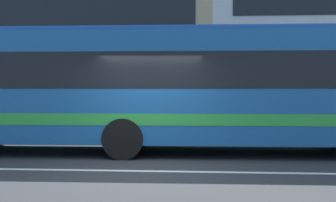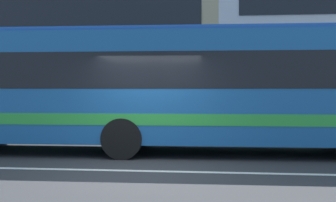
{
  "view_description": "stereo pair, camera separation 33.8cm",
  "coord_description": "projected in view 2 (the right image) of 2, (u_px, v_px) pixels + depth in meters",
  "views": [
    {
      "loc": [
        1.15,
        -8.59,
        1.72
      ],
      "look_at": [
        0.35,
        2.37,
        1.39
      ],
      "focal_mm": 44.85,
      "sensor_mm": 36.0,
      "label": 1
    },
    {
      "loc": [
        1.48,
        -8.56,
        1.72
      ],
      "look_at": [
        0.35,
        2.37,
        1.39
      ],
      "focal_mm": 44.85,
      "sensor_mm": 36.0,
      "label": 2
    }
  ],
  "objects": [
    {
      "name": "apartment_block_left",
      "position": [
        49.0,
        38.0,
        25.58
      ],
      "size": [
        20.4,
        9.34,
        9.62
      ],
      "color": "tan",
      "rests_on": "ground_plane"
    },
    {
      "name": "hedge_row_far",
      "position": [
        207.0,
        123.0,
        15.04
      ],
      "size": [
        19.45,
        1.1,
        0.98
      ],
      "primitive_type": "cube",
      "color": "#337035",
      "rests_on": "ground_plane"
    },
    {
      "name": "ground_plane",
      "position": [
        139.0,
        171.0,
        8.71
      ],
      "size": [
        160.0,
        160.0,
        0.0
      ],
      "primitive_type": "plane",
      "color": "#303032"
    },
    {
      "name": "transit_bus",
      "position": [
        159.0,
        86.0,
        11.21
      ],
      "size": [
        12.35,
        2.82,
        3.25
      ],
      "color": "#18508E",
      "rests_on": "ground_plane"
    },
    {
      "name": "lane_centre_line",
      "position": [
        139.0,
        171.0,
        8.71
      ],
      "size": [
        60.0,
        0.16,
        0.01
      ],
      "primitive_type": "cube",
      "color": "silver",
      "rests_on": "ground_plane"
    }
  ]
}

